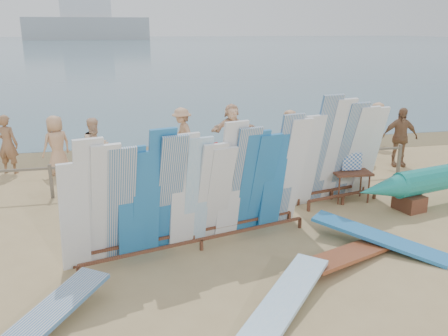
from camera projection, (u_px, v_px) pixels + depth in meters
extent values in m
plane|color=tan|center=(228.00, 230.00, 10.37)|extent=(160.00, 160.00, 0.00)
cube|color=#406172|center=(124.00, 44.00, 130.20)|extent=(320.00, 240.00, 0.02)
cube|color=brown|center=(183.00, 150.00, 17.11)|extent=(40.00, 2.60, 0.01)
cube|color=#999EA3|center=(88.00, 29.00, 175.25)|extent=(45.00, 8.00, 8.00)
cube|color=silver|center=(86.00, 9.00, 173.26)|extent=(18.00, 6.00, 6.00)
cube|color=#6D6252|center=(203.00, 159.00, 12.95)|extent=(12.00, 0.06, 0.06)
cube|color=#6D6252|center=(51.00, 181.00, 12.22)|extent=(0.08, 0.08, 0.90)
cube|color=#6D6252|center=(130.00, 176.00, 12.64)|extent=(0.08, 0.08, 0.90)
cube|color=#6D6252|center=(204.00, 172.00, 13.05)|extent=(0.08, 0.08, 0.90)
cube|color=#6D6252|center=(273.00, 167.00, 13.47)|extent=(0.08, 0.08, 0.90)
cube|color=#6D6252|center=(338.00, 163.00, 13.88)|extent=(0.08, 0.08, 0.90)
cube|color=#6D6252|center=(399.00, 159.00, 14.30)|extent=(0.08, 0.08, 0.90)
cube|color=brown|center=(201.00, 239.00, 9.37)|extent=(4.64, 1.28, 0.06)
cube|color=brown|center=(193.00, 232.00, 9.72)|extent=(4.64, 1.28, 0.06)
cube|color=white|center=(75.00, 218.00, 8.29)|extent=(0.62, 0.61, 2.12)
cube|color=white|center=(90.00, 204.00, 8.35)|extent=(0.67, 0.80, 2.52)
cube|color=white|center=(106.00, 205.00, 8.49)|extent=(0.69, 0.88, 2.40)
cube|color=beige|center=(121.00, 205.00, 8.62)|extent=(0.68, 0.85, 2.31)
cube|color=#2471B6|center=(132.00, 204.00, 8.72)|extent=(0.61, 0.58, 2.27)
cube|color=#2471B6|center=(146.00, 204.00, 8.86)|extent=(0.62, 0.62, 2.17)
cube|color=#2471B6|center=(160.00, 192.00, 8.92)|extent=(0.67, 0.81, 2.57)
cube|color=beige|center=(170.00, 194.00, 9.03)|extent=(0.70, 0.95, 2.43)
cube|color=white|center=(184.00, 192.00, 9.15)|extent=(0.62, 0.62, 2.41)
cube|color=#93C5EB|center=(197.00, 192.00, 9.29)|extent=(0.63, 0.65, 2.31)
cube|color=white|center=(210.00, 193.00, 9.43)|extent=(0.67, 0.80, 2.18)
cube|color=white|center=(219.00, 194.00, 9.53)|extent=(0.67, 0.81, 2.08)
cube|color=white|center=(231.00, 181.00, 9.59)|extent=(0.63, 0.67, 2.55)
cube|color=beige|center=(243.00, 182.00, 9.73)|extent=(0.67, 0.83, 2.42)
cube|color=#2471B6|center=(251.00, 183.00, 9.83)|extent=(0.66, 0.78, 2.33)
cube|color=#2471B6|center=(262.00, 183.00, 9.97)|extent=(0.66, 0.79, 2.23)
cube|color=#2471B6|center=(274.00, 182.00, 10.10)|extent=(0.60, 0.56, 2.18)
cube|color=beige|center=(285.00, 172.00, 10.16)|extent=(0.65, 0.72, 2.59)
cube|color=white|center=(292.00, 173.00, 10.26)|extent=(0.66, 0.78, 2.48)
cube|color=brown|center=(343.00, 195.00, 11.79)|extent=(2.01, 0.51, 0.06)
cube|color=brown|center=(332.00, 190.00, 12.18)|extent=(2.01, 0.51, 0.06)
cube|color=white|center=(308.00, 162.00, 11.33)|extent=(0.68, 0.72, 2.35)
cube|color=beige|center=(322.00, 151.00, 11.43)|extent=(0.72, 0.87, 2.81)
cube|color=white|center=(335.00, 151.00, 11.60)|extent=(0.72, 0.89, 2.69)
cube|color=beige|center=(347.00, 152.00, 11.78)|extent=(0.73, 0.91, 2.58)
cube|color=white|center=(357.00, 153.00, 11.92)|extent=(0.73, 0.92, 2.46)
cube|color=white|center=(369.00, 152.00, 12.09)|extent=(0.69, 0.73, 2.40)
cube|color=brown|center=(409.00, 202.00, 11.48)|extent=(0.67, 0.75, 0.38)
cone|color=teal|center=(381.00, 189.00, 10.94)|extent=(1.38, 0.87, 0.60)
cube|color=brown|center=(351.00, 172.00, 11.96)|extent=(1.00, 0.74, 0.06)
cube|color=white|center=(352.00, 162.00, 11.88)|extent=(0.50, 0.08, 0.44)
cube|color=#93C5EB|center=(283.00, 311.00, 7.41)|extent=(2.23, 2.37, 0.34)
cube|color=brown|center=(357.00, 257.00, 9.16)|extent=(2.67, 1.68, 0.25)
cube|color=#2471B6|center=(377.00, 247.00, 9.58)|extent=(2.30, 2.29, 0.43)
cube|color=red|center=(213.00, 170.00, 13.69)|extent=(0.54, 0.50, 0.05)
cube|color=red|center=(211.00, 159.00, 13.83)|extent=(0.53, 0.18, 0.52)
cube|color=red|center=(218.00, 165.00, 14.09)|extent=(0.79, 0.77, 0.05)
cube|color=red|center=(212.00, 153.00, 14.18)|extent=(0.59, 0.47, 0.59)
cube|color=red|center=(284.00, 155.00, 14.47)|extent=(0.52, 0.77, 0.53)
cube|color=red|center=(280.00, 142.00, 14.64)|extent=(0.45, 0.22, 0.33)
imported|color=tan|center=(376.00, 125.00, 17.40)|extent=(1.10, 1.03, 1.66)
imported|color=#8C6042|center=(400.00, 137.00, 14.97)|extent=(1.18, 0.73, 1.88)
imported|color=beige|center=(359.00, 135.00, 15.53)|extent=(0.77, 0.95, 1.77)
imported|color=tan|center=(289.00, 134.00, 15.89)|extent=(0.76, 0.89, 1.65)
imported|color=tan|center=(338.00, 127.00, 16.44)|extent=(1.22, 1.22, 1.89)
imported|color=beige|center=(232.00, 130.00, 16.20)|extent=(1.75, 0.90, 1.80)
imported|color=tan|center=(182.00, 135.00, 15.48)|extent=(0.75, 1.24, 1.79)
imported|color=#8C6042|center=(7.00, 144.00, 14.22)|extent=(0.74, 0.57, 1.80)
imported|color=beige|center=(96.00, 147.00, 13.99)|extent=(0.92, 0.83, 1.74)
imported|color=tan|center=(57.00, 145.00, 14.17)|extent=(0.95, 0.84, 1.78)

